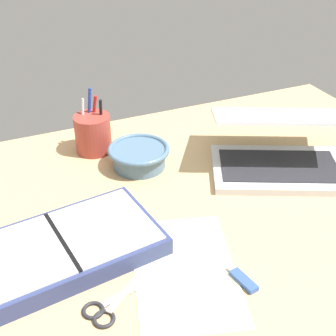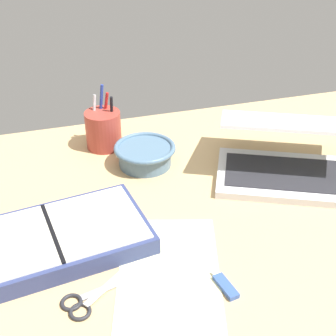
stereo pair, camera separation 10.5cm
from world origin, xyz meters
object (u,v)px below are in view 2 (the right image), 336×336
object	(u,v)px
bowl	(145,154)
scissors	(84,302)
laptop	(286,157)
planner	(54,240)
pen_cup	(103,129)

from	to	relation	value
bowl	scissors	world-z (taller)	bowl
laptop	planner	xyz separation A→B (cm)	(-56.84, -11.13, -2.74)
laptop	scissors	size ratio (longest dim) A/B	3.01
laptop	pen_cup	distance (cm)	48.05
planner	scissors	world-z (taller)	planner
scissors	pen_cup	bearing A→B (deg)	50.88
pen_cup	planner	world-z (taller)	pen_cup
bowl	pen_cup	bearing A→B (deg)	124.38
bowl	planner	distance (cm)	35.60
laptop	pen_cup	xyz separation A→B (cm)	(-40.17, 26.36, 0.42)
bowl	scissors	distance (cm)	46.49
planner	pen_cup	bearing A→B (deg)	58.21
pen_cup	laptop	bearing A→B (deg)	-33.27
laptop	bowl	distance (cm)	34.92
laptop	planner	distance (cm)	57.98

